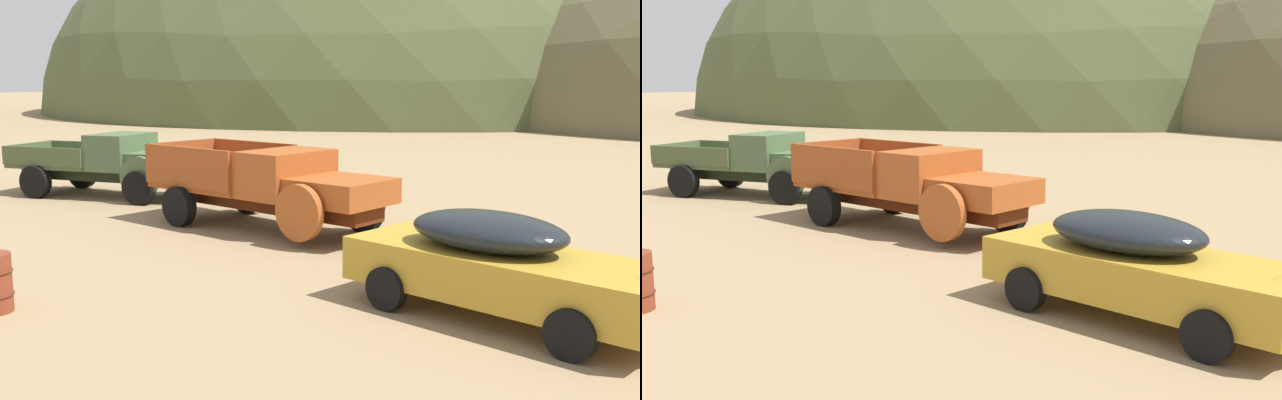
% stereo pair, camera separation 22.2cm
% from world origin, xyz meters
% --- Properties ---
extents(hill_distant, '(77.37, 82.22, 51.00)m').
position_xyz_m(hill_distant, '(-24.48, 75.34, 0.00)').
color(hill_distant, '#4C5633').
rests_on(hill_distant, ground).
extents(truck_weathered_green, '(6.13, 3.44, 1.89)m').
position_xyz_m(truck_weathered_green, '(-1.47, 10.74, 0.99)').
color(truck_weathered_green, '#232B1B').
rests_on(truck_weathered_green, ground).
extents(truck_oxide_orange, '(6.46, 3.07, 1.91)m').
position_xyz_m(truck_oxide_orange, '(5.53, 9.23, 1.03)').
color(truck_oxide_orange, '#51220D').
rests_on(truck_oxide_orange, ground).
extents(car_mustard, '(5.27, 2.65, 1.57)m').
position_xyz_m(car_mustard, '(12.15, 5.80, 0.82)').
color(car_mustard, '#B28928').
rests_on(car_mustard, ground).
extents(bush_back_edge, '(1.18, 1.11, 0.92)m').
position_xyz_m(bush_back_edge, '(5.59, 11.98, 0.23)').
color(bush_back_edge, '#4C8438').
rests_on(bush_back_edge, ground).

